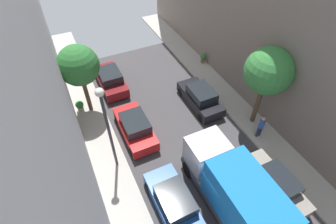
% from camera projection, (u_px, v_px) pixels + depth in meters
% --- Properties ---
extents(ground, '(32.00, 32.00, 0.00)m').
position_uv_depth(ground, '(217.00, 190.00, 14.70)').
color(ground, '#423F42').
extents(sidewalk_right, '(2.00, 44.00, 0.15)m').
position_uv_depth(sidewalk_right, '(285.00, 158.00, 16.17)').
color(sidewalk_right, '#B7B2A8').
rests_on(sidewalk_right, ground).
extents(parked_car_left_2, '(1.78, 4.20, 1.57)m').
position_uv_depth(parked_car_left_2, '(174.00, 203.00, 13.42)').
color(parked_car_left_2, '#194799').
rests_on(parked_car_left_2, ground).
extents(parked_car_left_3, '(1.78, 4.20, 1.57)m').
position_uv_depth(parked_car_left_3, '(135.00, 127.00, 17.11)').
color(parked_car_left_3, red).
rests_on(parked_car_left_3, ground).
extents(parked_car_left_4, '(1.78, 4.20, 1.57)m').
position_uv_depth(parked_car_left_4, '(111.00, 80.00, 20.70)').
color(parked_car_left_4, maroon).
rests_on(parked_car_left_4, ground).
extents(parked_car_right_2, '(1.78, 4.20, 1.57)m').
position_uv_depth(parked_car_right_2, '(274.00, 185.00, 14.15)').
color(parked_car_right_2, gray).
rests_on(parked_car_right_2, ground).
extents(parked_car_right_3, '(1.78, 4.20, 1.57)m').
position_uv_depth(parked_car_right_3, '(200.00, 98.00, 19.19)').
color(parked_car_right_3, black).
rests_on(parked_car_right_3, ground).
extents(delivery_truck, '(2.26, 6.60, 3.38)m').
position_uv_depth(delivery_truck, '(234.00, 191.00, 12.72)').
color(delivery_truck, '#4C4C51').
rests_on(delivery_truck, ground).
extents(pedestrian, '(0.40, 0.36, 1.72)m').
position_uv_depth(pedestrian, '(261.00, 126.00, 16.70)').
color(pedestrian, '#2D334C').
rests_on(pedestrian, sidewalk_right).
extents(street_tree_0, '(2.67, 2.67, 5.22)m').
position_uv_depth(street_tree_0, '(78.00, 66.00, 16.41)').
color(street_tree_0, brown).
rests_on(street_tree_0, sidewalk_left).
extents(street_tree_1, '(2.93, 2.93, 5.72)m').
position_uv_depth(street_tree_1, '(269.00, 71.00, 15.35)').
color(street_tree_1, brown).
rests_on(street_tree_1, sidewalk_right).
extents(potted_plant_0, '(0.50, 0.50, 0.87)m').
position_uv_depth(potted_plant_0, '(203.00, 57.00, 23.05)').
color(potted_plant_0, brown).
rests_on(potted_plant_0, sidewalk_right).
extents(potted_plant_1, '(0.58, 0.58, 0.85)m').
position_uv_depth(potted_plant_1, '(80.00, 106.00, 18.72)').
color(potted_plant_1, '#B2A899').
rests_on(potted_plant_1, sidewalk_left).
extents(lamp_post, '(0.44, 0.44, 5.95)m').
position_uv_depth(lamp_post, '(106.00, 120.00, 13.03)').
color(lamp_post, '#333338').
rests_on(lamp_post, sidewalk_left).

